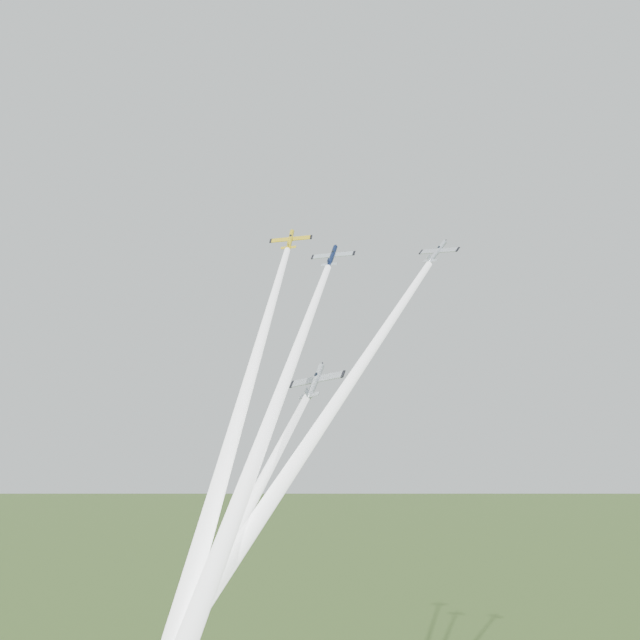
{
  "coord_description": "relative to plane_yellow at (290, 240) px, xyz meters",
  "views": [
    {
      "loc": [
        49.78,
        -110.83,
        75.69
      ],
      "look_at": [
        0.0,
        -6.0,
        92.0
      ],
      "focal_mm": 45.0,
      "sensor_mm": 36.0,
      "label": 1
    }
  ],
  "objects": [
    {
      "name": "plane_yellow",
      "position": [
        0.0,
        0.0,
        0.0
      ],
      "size": [
        8.66,
        7.53,
        6.09
      ],
      "primitive_type": null,
      "rotation": [
        0.77,
        -0.05,
        0.28
      ],
      "color": "yellow"
    },
    {
      "name": "smoke_trail_yellow",
      "position": [
        7.88,
        -27.63,
        -27.74
      ],
      "size": [
        17.15,
        53.0,
        52.69
      ],
      "primitive_type": null,
      "rotation": [
        -0.8,
        0.0,
        0.28
      ],
      "color": "white"
    },
    {
      "name": "plane_navy",
      "position": [
        9.56,
        -4.38,
        -4.52
      ],
      "size": [
        7.81,
        6.65,
        5.77
      ],
      "primitive_type": null,
      "rotation": [
        0.77,
        -0.03,
        0.14
      ],
      "color": "#0E1A3D"
    },
    {
      "name": "smoke_trail_navy",
      "position": [
        13.53,
        -31.74,
        -31.22
      ],
      "size": [
        9.79,
        52.09,
        50.61
      ],
      "primitive_type": null,
      "rotation": [
        -0.8,
        0.0,
        0.14
      ],
      "color": "white"
    },
    {
      "name": "plane_silver_right",
      "position": [
        25.39,
        -1.62,
        -4.83
      ],
      "size": [
        8.15,
        6.93,
        5.89
      ],
      "primitive_type": null,
      "rotation": [
        0.77,
        0.09,
        -0.26
      ],
      "color": "silver"
    },
    {
      "name": "smoke_trail_silver_right",
      "position": [
        18.12,
        -28.64,
        -31.84
      ],
      "size": [
        15.98,
        51.73,
        51.25
      ],
      "primitive_type": null,
      "rotation": [
        -0.8,
        0.0,
        -0.26
      ],
      "color": "white"
    },
    {
      "name": "plane_silver_low",
      "position": [
        11.39,
        -14.15,
        -24.31
      ],
      "size": [
        9.17,
        7.5,
        8.01
      ],
      "primitive_type": null,
      "rotation": [
        0.77,
        -0.14,
        -0.05
      ],
      "color": "#A9B0B7"
    },
    {
      "name": "smoke_trail_silver_low",
      "position": [
        10.28,
        -36.2,
        -45.62
      ],
      "size": [
        4.39,
        41.21,
        39.84
      ],
      "primitive_type": null,
      "rotation": [
        -0.8,
        0.0,
        -0.05
      ],
      "color": "white"
    }
  ]
}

